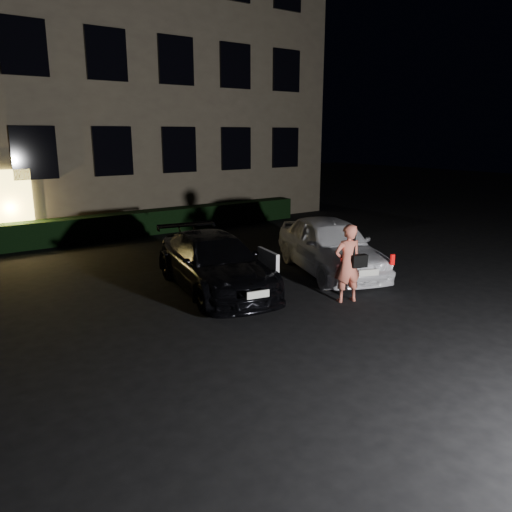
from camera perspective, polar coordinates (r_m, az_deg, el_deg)
ground at (r=9.80m, az=8.04°, el=-7.92°), size 80.00×80.00×0.00m
building at (r=22.56m, az=-20.32°, el=19.11°), size 20.00×8.11×12.00m
hedge at (r=18.45m, az=-15.04°, el=3.42°), size 15.00×0.70×0.85m
sedan at (r=11.74m, az=-4.73°, el=-0.79°), size 2.60×4.76×1.31m
hatch at (r=13.32m, az=8.49°, el=1.24°), size 3.13×4.68×1.48m
man at (r=11.01m, az=10.45°, el=-0.82°), size 0.73×0.58×1.73m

